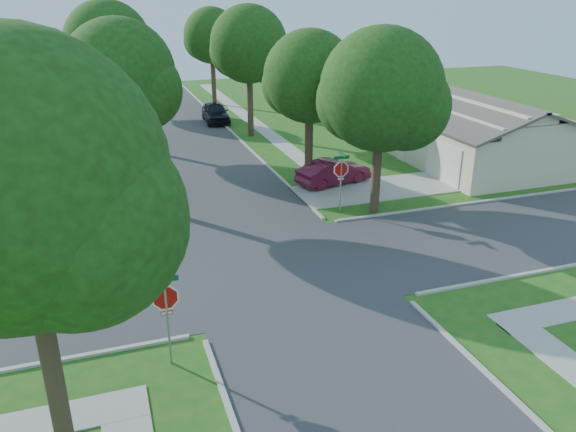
% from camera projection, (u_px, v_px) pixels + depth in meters
% --- Properties ---
extents(ground, '(100.00, 100.00, 0.00)m').
position_uv_depth(ground, '(277.00, 268.00, 21.70)').
color(ground, '#1C5818').
rests_on(ground, ground).
extents(road_ns, '(7.00, 100.00, 0.02)m').
position_uv_depth(road_ns, '(277.00, 268.00, 21.70)').
color(road_ns, '#333335').
rests_on(road_ns, ground).
extents(sidewalk_ne, '(1.20, 40.00, 0.04)m').
position_uv_depth(sidewalk_ne, '(251.00, 120.00, 46.35)').
color(sidewalk_ne, '#9E9B91').
rests_on(sidewalk_ne, ground).
extents(sidewalk_nw, '(1.20, 40.00, 0.04)m').
position_uv_depth(sidewalk_nw, '(97.00, 131.00, 42.70)').
color(sidewalk_nw, '#9E9B91').
rests_on(sidewalk_nw, ground).
extents(driveway, '(8.80, 3.60, 0.05)m').
position_uv_depth(driveway, '(376.00, 189.00, 30.29)').
color(driveway, '#9E9B91').
rests_on(driveway, ground).
extents(stop_sign_sw, '(1.05, 0.80, 2.98)m').
position_uv_depth(stop_sign_sw, '(166.00, 302.00, 15.41)').
color(stop_sign_sw, gray).
rests_on(stop_sign_sw, ground).
extents(stop_sign_ne, '(1.05, 0.80, 2.98)m').
position_uv_depth(stop_sign_ne, '(341.00, 172.00, 26.47)').
color(stop_sign_ne, gray).
rests_on(stop_sign_ne, ground).
extents(tree_e_near, '(4.97, 4.80, 8.28)m').
position_uv_depth(tree_e_near, '(311.00, 81.00, 28.92)').
color(tree_e_near, '#38281C').
rests_on(tree_e_near, ground).
extents(tree_e_mid, '(5.59, 5.40, 9.21)m').
position_uv_depth(tree_e_mid, '(250.00, 48.00, 39.24)').
color(tree_e_mid, '#38281C').
rests_on(tree_e_mid, ground).
extents(tree_e_far, '(5.17, 5.00, 8.72)m').
position_uv_depth(tree_e_far, '(212.00, 38.00, 50.75)').
color(tree_e_far, '#38281C').
rests_on(tree_e_far, ground).
extents(tree_w_near, '(5.38, 5.20, 8.97)m').
position_uv_depth(tree_w_near, '(121.00, 80.00, 25.94)').
color(tree_w_near, '#38281C').
rests_on(tree_w_near, ground).
extents(tree_w_mid, '(5.80, 5.60, 9.56)m').
position_uv_depth(tree_w_mid, '(109.00, 49.00, 36.34)').
color(tree_w_mid, '#38281C').
rests_on(tree_w_mid, ground).
extents(tree_w_far, '(4.76, 4.60, 8.04)m').
position_uv_depth(tree_w_far, '(104.00, 47.00, 48.12)').
color(tree_w_far, '#38281C').
rests_on(tree_w_far, ground).
extents(tree_sw_corner, '(6.21, 6.00, 9.55)m').
position_uv_depth(tree_sw_corner, '(23.00, 194.00, 11.00)').
color(tree_sw_corner, '#38281C').
rests_on(tree_sw_corner, ground).
extents(tree_ne_corner, '(5.80, 5.60, 8.66)m').
position_uv_depth(tree_ne_corner, '(382.00, 96.00, 25.21)').
color(tree_ne_corner, '#38281C').
rests_on(tree_ne_corner, ground).
extents(house_ne_near, '(8.42, 13.60, 4.23)m').
position_uv_depth(house_ne_near, '(464.00, 134.00, 35.57)').
color(house_ne_near, beige).
rests_on(house_ne_near, ground).
extents(house_ne_far, '(8.42, 13.60, 4.23)m').
position_uv_depth(house_ne_far, '(347.00, 90.00, 51.38)').
color(house_ne_far, beige).
rests_on(house_ne_far, ground).
extents(car_driveway, '(4.47, 2.41, 1.40)m').
position_uv_depth(car_driveway, '(334.00, 172.00, 30.89)').
color(car_driveway, '#581226').
rests_on(car_driveway, ground).
extents(car_curb_east, '(2.06, 4.70, 1.58)m').
position_uv_depth(car_curb_east, '(215.00, 112.00, 45.55)').
color(car_curb_east, black).
rests_on(car_curb_east, ground).
extents(car_curb_west, '(2.42, 5.05, 1.42)m').
position_uv_depth(car_curb_west, '(120.00, 84.00, 60.23)').
color(car_curb_west, black).
rests_on(car_curb_west, ground).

